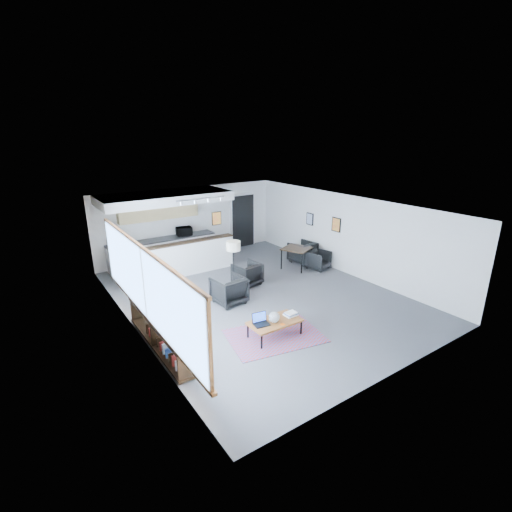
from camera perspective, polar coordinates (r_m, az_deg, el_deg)
room at (r=10.28m, az=0.23°, el=0.49°), size 7.02×9.02×2.62m
window at (r=8.04m, az=-16.78°, el=-4.41°), size 0.10×5.95×1.66m
console at (r=8.45m, az=-14.68°, el=-11.61°), size 0.35×3.00×0.80m
kitchenette at (r=12.92m, az=-13.63°, el=4.08°), size 4.20×1.96×2.60m
doorway at (r=15.12m, az=-2.08°, el=5.47°), size 1.10×0.12×2.15m
track_light at (r=11.56m, az=-8.48°, el=8.57°), size 1.60×0.07×0.15m
wall_art_lower at (r=12.70m, az=12.24°, el=4.73°), size 0.03×0.38×0.48m
wall_art_upper at (r=13.61m, az=8.28°, el=5.66°), size 0.03×0.34×0.44m
kilim_rug at (r=8.78m, az=2.88°, el=-12.17°), size 2.37×1.84×0.01m
coffee_table at (r=8.60m, az=2.92°, el=-10.12°), size 1.21×0.66×0.39m
laptop at (r=8.43m, az=0.67°, el=-9.91°), size 0.39×0.33×0.25m
ceramic_pot at (r=8.46m, az=2.82°, el=-9.40°), size 0.25×0.25×0.25m
book_stack at (r=8.83m, az=5.37°, el=-8.85°), size 0.30×0.24×0.09m
coaster at (r=8.45m, az=4.09°, el=-10.43°), size 0.10×0.10×0.01m
armchair_left at (r=10.19m, az=-4.21°, el=-5.06°), size 0.87×0.82×0.83m
armchair_right at (r=11.40m, az=-1.38°, el=-2.59°), size 0.82×0.79×0.76m
floor_lamp at (r=10.87m, az=-3.51°, el=1.30°), size 0.55×0.55×1.46m
dining_table at (r=12.76m, az=6.28°, el=0.97°), size 1.13×1.13×0.73m
dining_chair_near at (r=12.90m, az=9.57°, el=-0.69°), size 0.69×0.67×0.59m
dining_chair_far at (r=13.46m, az=7.15°, el=0.50°), size 0.77×0.73×0.71m
microwave at (r=13.67m, az=-11.03°, el=3.90°), size 0.58×0.38×0.37m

